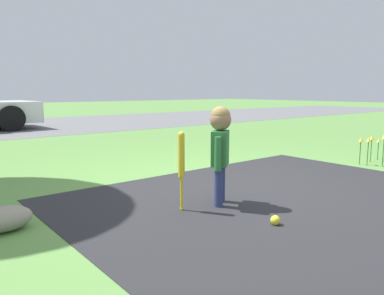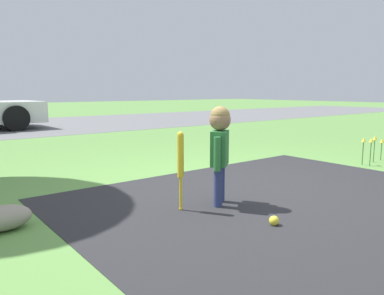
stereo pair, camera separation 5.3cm
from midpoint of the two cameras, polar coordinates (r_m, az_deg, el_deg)
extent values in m
plane|color=#5B8C42|center=(4.00, 7.11, -6.29)|extent=(60.00, 60.00, 0.00)
cube|color=slate|center=(11.85, -24.68, 2.94)|extent=(40.00, 6.00, 0.01)
cylinder|color=navy|center=(3.34, 4.45, -6.03)|extent=(0.08, 0.08, 0.36)
cylinder|color=navy|center=(3.49, 4.80, -5.39)|extent=(0.08, 0.08, 0.36)
cube|color=#2D7238|center=(3.35, 4.70, -0.08)|extent=(0.27, 0.26, 0.31)
cylinder|color=#2D7238|center=(3.20, 4.33, -1.00)|extent=(0.06, 0.06, 0.29)
cylinder|color=#2D7238|center=(3.50, 5.02, -0.18)|extent=(0.06, 0.06, 0.29)
sphere|color=#997051|center=(3.32, 4.75, 4.22)|extent=(0.19, 0.19, 0.19)
sphere|color=#997A47|center=(3.32, 4.76, 4.79)|extent=(0.18, 0.18, 0.18)
sphere|color=yellow|center=(3.29, -1.25, -9.28)|extent=(0.03, 0.03, 0.03)
cylinder|color=yellow|center=(3.25, -1.26, -7.05)|extent=(0.03, 0.03, 0.30)
cylinder|color=yellow|center=(3.17, -1.28, -1.29)|extent=(0.06, 0.06, 0.36)
sphere|color=yellow|center=(3.15, -1.29, 1.97)|extent=(0.05, 0.05, 0.05)
sphere|color=yellow|center=(3.00, 12.89, -10.81)|extent=(0.08, 0.08, 0.08)
cylinder|color=black|center=(10.51, -25.10, 4.05)|extent=(0.66, 0.21, 0.65)
cylinder|color=#38702D|center=(5.99, 26.21, -0.50)|extent=(0.01, 0.01, 0.33)
cone|color=yellow|center=(5.97, 26.34, 1.34)|extent=(0.06, 0.06, 0.06)
cylinder|color=#38702D|center=(5.72, 24.82, -0.84)|extent=(0.01, 0.01, 0.32)
cone|color=yellow|center=(5.70, 24.94, 1.06)|extent=(0.06, 0.06, 0.06)
cylinder|color=#38702D|center=(6.23, 27.09, -0.54)|extent=(0.01, 0.01, 0.27)
cone|color=yellow|center=(6.21, 27.19, 0.95)|extent=(0.06, 0.06, 0.06)
cylinder|color=#38702D|center=(5.67, 25.78, -0.93)|extent=(0.01, 0.01, 0.33)
cone|color=yellow|center=(5.64, 25.91, 1.04)|extent=(0.06, 0.06, 0.06)
ellipsoid|color=gray|center=(3.14, -26.35, -9.59)|extent=(0.40, 0.28, 0.18)
camera|label=1|loc=(0.03, -89.59, 0.06)|focal=35.00mm
camera|label=2|loc=(0.03, 90.41, -0.06)|focal=35.00mm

